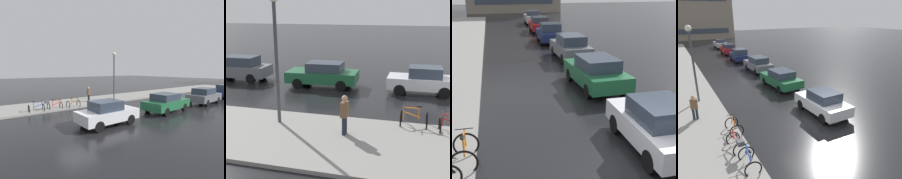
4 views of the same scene
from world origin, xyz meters
The scene contains 10 objects.
ground_plane centered at (0.00, 0.00, 0.00)m, with size 140.00×140.00×0.00m, color black.
sidewalk_kerb centered at (-6.00, 10.00, 0.07)m, with size 4.80×60.00×0.14m, color gray.
bicycle_nearest centered at (-4.07, -1.70, 0.40)m, with size 0.80×1.20×1.01m.
bicycle_second centered at (-4.18, -0.33, 0.49)m, with size 0.73×1.44×0.96m.
bicycle_third centered at (-3.86, 1.38, 0.41)m, with size 0.76×1.08×0.99m.
car_white centered at (1.77, 1.11, 0.78)m, with size 1.88×3.86×1.55m.
car_green centered at (1.82, 7.07, 0.78)m, with size 2.19×4.41×1.53m.
car_grey centered at (2.07, 13.09, 0.82)m, with size 2.00×4.20×1.62m.
pedestrian centered at (-5.48, 3.87, 0.94)m, with size 0.41×0.26×1.66m.
streetlamp centered at (-4.93, 6.81, 3.63)m, with size 0.41×0.41×5.39m.
Camera 1 is at (10.53, -5.10, 3.45)m, focal length 28.00 mm.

